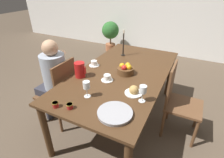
{
  "coord_description": "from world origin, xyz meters",
  "views": [
    {
      "loc": [
        0.75,
        -1.8,
        1.77
      ],
      "look_at": [
        0.0,
        -0.3,
        0.81
      ],
      "focal_mm": 28.0,
      "sensor_mm": 36.0,
      "label": 1
    }
  ],
  "objects": [
    {
      "name": "chair_person_side",
      "position": [
        -0.71,
        -0.41,
        0.49
      ],
      "size": [
        0.42,
        0.42,
        0.93
      ],
      "rotation": [
        0.0,
        0.0,
        1.57
      ],
      "color": "brown",
      "rests_on": "ground_plane"
    },
    {
      "name": "wine_glass_water",
      "position": [
        -0.1,
        -0.64,
        0.88
      ],
      "size": [
        0.07,
        0.07,
        0.17
      ],
      "color": "white",
      "rests_on": "dining_table"
    },
    {
      "name": "teacup_near_person",
      "position": [
        -0.07,
        -0.27,
        0.79
      ],
      "size": [
        0.14,
        0.14,
        0.07
      ],
      "color": "white",
      "rests_on": "dining_table"
    },
    {
      "name": "candlestick_tall",
      "position": [
        -0.22,
        0.51,
        0.92
      ],
      "size": [
        0.06,
        0.06,
        0.39
      ],
      "color": "black",
      "rests_on": "dining_table"
    },
    {
      "name": "jam_jar_amber",
      "position": [
        -0.14,
        -0.87,
        0.79
      ],
      "size": [
        0.06,
        0.06,
        0.05
      ],
      "color": "#A81E1E",
      "rests_on": "dining_table"
    },
    {
      "name": "teacup_across",
      "position": [
        -0.42,
        -0.0,
        0.79
      ],
      "size": [
        0.14,
        0.14,
        0.07
      ],
      "color": "white",
      "rests_on": "dining_table"
    },
    {
      "name": "ground_plane",
      "position": [
        0.0,
        0.0,
        0.0
      ],
      "size": [
        20.0,
        20.0,
        0.0
      ],
      "primitive_type": "plane",
      "color": "brown"
    },
    {
      "name": "potted_plant",
      "position": [
        -1.42,
        2.44,
        0.51
      ],
      "size": [
        0.46,
        0.46,
        0.8
      ],
      "color": "#A8603D",
      "rests_on": "ground_plane"
    },
    {
      "name": "bread_plate",
      "position": [
        0.29,
        -0.39,
        0.79
      ],
      "size": [
        0.18,
        0.18,
        0.1
      ],
      "color": "white",
      "rests_on": "dining_table"
    },
    {
      "name": "fruit_bowl",
      "position": [
        0.05,
        -0.02,
        0.81
      ],
      "size": [
        0.2,
        0.2,
        0.13
      ],
      "color": "brown",
      "rests_on": "dining_table"
    },
    {
      "name": "chair_opposite",
      "position": [
        0.71,
        0.1,
        0.49
      ],
      "size": [
        0.42,
        0.42,
        0.93
      ],
      "rotation": [
        0.0,
        0.0,
        -1.57
      ],
      "color": "brown",
      "rests_on": "ground_plane"
    },
    {
      "name": "person_seated",
      "position": [
        -0.8,
        -0.39,
        0.69
      ],
      "size": [
        0.39,
        0.41,
        1.17
      ],
      "rotation": [
        0.0,
        0.0,
        1.57
      ],
      "color": "#33333D",
      "rests_on": "ground_plane"
    },
    {
      "name": "serving_tray",
      "position": [
        0.26,
        -0.76,
        0.77
      ],
      "size": [
        0.31,
        0.31,
        0.03
      ],
      "color": "#9E9EA3",
      "rests_on": "dining_table"
    },
    {
      "name": "wine_glass_juice",
      "position": [
        0.41,
        -0.47,
        0.88
      ],
      "size": [
        0.07,
        0.07,
        0.17
      ],
      "color": "white",
      "rests_on": "dining_table"
    },
    {
      "name": "dining_table",
      "position": [
        0.0,
        0.0,
        0.67
      ],
      "size": [
        1.05,
        1.98,
        0.76
      ],
      "color": "#472D19",
      "rests_on": "ground_plane"
    },
    {
      "name": "red_pitcher",
      "position": [
        -0.41,
        -0.33,
        0.85
      ],
      "size": [
        0.15,
        0.12,
        0.18
      ],
      "color": "red",
      "rests_on": "dining_table"
    },
    {
      "name": "jam_jar_red",
      "position": [
        -0.27,
        -0.91,
        0.79
      ],
      "size": [
        0.06,
        0.06,
        0.05
      ],
      "color": "#A81E1E",
      "rests_on": "dining_table"
    },
    {
      "name": "wall_back",
      "position": [
        0.0,
        2.89,
        1.3
      ],
      "size": [
        10.0,
        0.06,
        2.6
      ],
      "color": "white",
      "rests_on": "ground_plane"
    }
  ]
}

